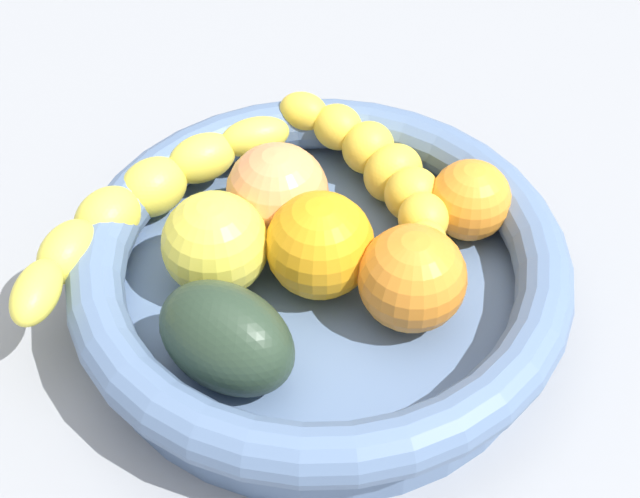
{
  "coord_description": "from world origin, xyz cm",
  "views": [
    {
      "loc": [
        31.99,
        24.76,
        50.33
      ],
      "look_at": [
        0.0,
        0.0,
        8.46
      ],
      "focal_mm": 54.32,
      "sensor_mm": 36.0,
      "label": 1
    }
  ],
  "objects_px": {
    "orange_mid_right": "(412,278)",
    "peach_blush": "(277,194)",
    "banana_draped_left": "(139,204)",
    "avocado_dark": "(220,334)",
    "orange_front": "(470,200)",
    "fruit_bowl": "(320,275)",
    "orange_mid_left": "(319,242)",
    "banana_draped_right": "(382,171)",
    "apple_yellow": "(215,244)"
  },
  "relations": [
    {
      "from": "orange_mid_right",
      "to": "peach_blush",
      "type": "xyz_separation_m",
      "value": [
        -0.01,
        -0.11,
        0.0
      ]
    },
    {
      "from": "banana_draped_left",
      "to": "avocado_dark",
      "type": "height_order",
      "value": "avocado_dark"
    },
    {
      "from": "avocado_dark",
      "to": "orange_front",
      "type": "bearing_deg",
      "value": 164.03
    },
    {
      "from": "fruit_bowl",
      "to": "orange_front",
      "type": "xyz_separation_m",
      "value": [
        -0.1,
        0.05,
        0.02
      ]
    },
    {
      "from": "orange_mid_left",
      "to": "peach_blush",
      "type": "xyz_separation_m",
      "value": [
        -0.02,
        -0.05,
        -0.0
      ]
    },
    {
      "from": "banana_draped_right",
      "to": "orange_mid_right",
      "type": "height_order",
      "value": "orange_mid_right"
    },
    {
      "from": "orange_mid_left",
      "to": "orange_mid_right",
      "type": "distance_m",
      "value": 0.06
    },
    {
      "from": "banana_draped_right",
      "to": "orange_mid_right",
      "type": "distance_m",
      "value": 0.1
    },
    {
      "from": "orange_mid_left",
      "to": "orange_front",
      "type": "bearing_deg",
      "value": 152.46
    },
    {
      "from": "orange_mid_left",
      "to": "apple_yellow",
      "type": "height_order",
      "value": "orange_mid_left"
    },
    {
      "from": "peach_blush",
      "to": "orange_front",
      "type": "bearing_deg",
      "value": 128.43
    },
    {
      "from": "orange_mid_right",
      "to": "peach_blush",
      "type": "distance_m",
      "value": 0.11
    },
    {
      "from": "fruit_bowl",
      "to": "banana_draped_right",
      "type": "relative_size",
      "value": 1.72
    },
    {
      "from": "apple_yellow",
      "to": "fruit_bowl",
      "type": "bearing_deg",
      "value": 126.45
    },
    {
      "from": "banana_draped_right",
      "to": "orange_mid_left",
      "type": "relative_size",
      "value": 2.71
    },
    {
      "from": "banana_draped_right",
      "to": "avocado_dark",
      "type": "bearing_deg",
      "value": 2.93
    },
    {
      "from": "banana_draped_right",
      "to": "apple_yellow",
      "type": "bearing_deg",
      "value": -17.05
    },
    {
      "from": "banana_draped_right",
      "to": "orange_mid_left",
      "type": "bearing_deg",
      "value": 7.78
    },
    {
      "from": "fruit_bowl",
      "to": "peach_blush",
      "type": "height_order",
      "value": "peach_blush"
    },
    {
      "from": "peach_blush",
      "to": "apple_yellow",
      "type": "xyz_separation_m",
      "value": [
        0.06,
        -0.0,
        -0.0
      ]
    },
    {
      "from": "apple_yellow",
      "to": "orange_front",
      "type": "bearing_deg",
      "value": 143.77
    },
    {
      "from": "orange_mid_right",
      "to": "avocado_dark",
      "type": "distance_m",
      "value": 0.12
    },
    {
      "from": "orange_mid_right",
      "to": "fruit_bowl",
      "type": "bearing_deg",
      "value": -78.03
    },
    {
      "from": "orange_mid_right",
      "to": "avocado_dark",
      "type": "relative_size",
      "value": 0.77
    },
    {
      "from": "orange_front",
      "to": "peach_blush",
      "type": "height_order",
      "value": "peach_blush"
    },
    {
      "from": "fruit_bowl",
      "to": "orange_mid_left",
      "type": "relative_size",
      "value": 4.65
    },
    {
      "from": "banana_draped_right",
      "to": "orange_mid_right",
      "type": "bearing_deg",
      "value": 44.93
    },
    {
      "from": "fruit_bowl",
      "to": "orange_mid_left",
      "type": "xyz_separation_m",
      "value": [
        -0.0,
        -0.0,
        0.03
      ]
    },
    {
      "from": "orange_front",
      "to": "orange_mid_right",
      "type": "height_order",
      "value": "orange_mid_right"
    },
    {
      "from": "peach_blush",
      "to": "fruit_bowl",
      "type": "bearing_deg",
      "value": 68.41
    },
    {
      "from": "banana_draped_left",
      "to": "banana_draped_right",
      "type": "bearing_deg",
      "value": 138.97
    },
    {
      "from": "apple_yellow",
      "to": "orange_mid_right",
      "type": "bearing_deg",
      "value": 114.57
    },
    {
      "from": "orange_mid_right",
      "to": "banana_draped_right",
      "type": "bearing_deg",
      "value": -135.07
    },
    {
      "from": "fruit_bowl",
      "to": "avocado_dark",
      "type": "height_order",
      "value": "avocado_dark"
    },
    {
      "from": "fruit_bowl",
      "to": "apple_yellow",
      "type": "distance_m",
      "value": 0.07
    },
    {
      "from": "banana_draped_left",
      "to": "peach_blush",
      "type": "bearing_deg",
      "value": 128.95
    },
    {
      "from": "banana_draped_right",
      "to": "avocado_dark",
      "type": "xyz_separation_m",
      "value": [
        0.17,
        0.01,
        0.0
      ]
    },
    {
      "from": "banana_draped_right",
      "to": "apple_yellow",
      "type": "distance_m",
      "value": 0.13
    },
    {
      "from": "orange_front",
      "to": "orange_mid_right",
      "type": "bearing_deg",
      "value": 7.66
    },
    {
      "from": "peach_blush",
      "to": "apple_yellow",
      "type": "relative_size",
      "value": 1.01
    },
    {
      "from": "peach_blush",
      "to": "apple_yellow",
      "type": "height_order",
      "value": "same"
    },
    {
      "from": "banana_draped_right",
      "to": "peach_blush",
      "type": "bearing_deg",
      "value": -29.01
    },
    {
      "from": "banana_draped_right",
      "to": "apple_yellow",
      "type": "relative_size",
      "value": 2.75
    },
    {
      "from": "banana_draped_left",
      "to": "avocado_dark",
      "type": "distance_m",
      "value": 0.12
    },
    {
      "from": "banana_draped_right",
      "to": "peach_blush",
      "type": "relative_size",
      "value": 2.72
    },
    {
      "from": "fruit_bowl",
      "to": "orange_mid_left",
      "type": "bearing_deg",
      "value": -128.15
    },
    {
      "from": "fruit_bowl",
      "to": "peach_blush",
      "type": "distance_m",
      "value": 0.06
    },
    {
      "from": "orange_front",
      "to": "peach_blush",
      "type": "bearing_deg",
      "value": -51.57
    },
    {
      "from": "banana_draped_left",
      "to": "orange_mid_right",
      "type": "bearing_deg",
      "value": 105.36
    },
    {
      "from": "banana_draped_right",
      "to": "orange_front",
      "type": "xyz_separation_m",
      "value": [
        -0.01,
        0.06,
        0.0
      ]
    }
  ]
}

